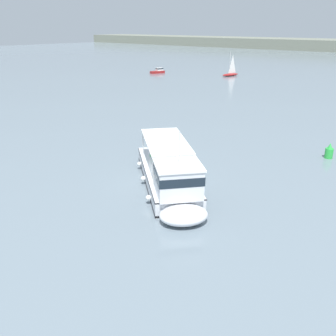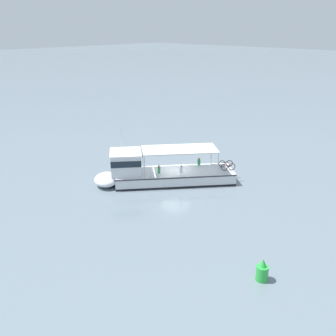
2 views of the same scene
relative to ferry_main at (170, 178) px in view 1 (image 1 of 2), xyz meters
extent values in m
plane|color=slate|center=(-1.44, 0.83, -1.02)|extent=(400.00, 400.00, 0.00)
cube|color=silver|center=(-1.24, 1.04, -0.47)|extent=(10.32, 9.40, 1.10)
ellipsoid|color=silver|center=(3.51, -2.95, -0.47)|extent=(3.58, 3.67, 1.01)
cube|color=black|center=(-1.24, 1.04, -0.92)|extent=(10.35, 9.43, 0.16)
cube|color=#2D2D33|center=(-1.24, 1.04, 0.00)|extent=(10.36, 9.45, 0.10)
cube|color=silver|center=(2.13, -1.79, 1.03)|extent=(3.74, 3.76, 1.90)
cube|color=#19232D|center=(2.13, -1.79, 1.37)|extent=(3.81, 3.83, 0.56)
cube|color=white|center=(2.13, -1.79, 2.04)|extent=(3.97, 3.98, 0.12)
cube|color=white|center=(-1.58, 1.33, 2.13)|extent=(7.02, 6.57, 0.10)
cylinder|color=silver|center=(1.78, 0.28, 1.08)|extent=(0.08, 0.08, 2.00)
cylinder|color=silver|center=(0.03, -1.80, 1.08)|extent=(0.08, 0.08, 2.00)
cylinder|color=silver|center=(-3.19, 4.47, 1.08)|extent=(0.08, 0.08, 2.00)
cylinder|color=silver|center=(-4.94, 2.38, 1.08)|extent=(0.08, 0.08, 2.00)
cylinder|color=silver|center=(2.36, -1.98, 3.20)|extent=(0.06, 0.06, 2.20)
sphere|color=white|center=(0.22, -2.51, -0.52)|extent=(0.36, 0.36, 0.36)
sphere|color=white|center=(-2.30, -0.38, -0.52)|extent=(0.36, 0.36, 0.36)
sphere|color=white|center=(-4.68, 1.61, -0.52)|extent=(0.36, 0.36, 0.36)
torus|color=black|center=(-4.43, 4.32, 0.41)|extent=(0.54, 0.47, 0.66)
torus|color=black|center=(-4.96, 4.77, 0.41)|extent=(0.54, 0.47, 0.66)
cylinder|color=maroon|center=(-4.69, 4.54, 0.53)|extent=(0.57, 0.50, 0.06)
torus|color=black|center=(-5.01, 3.63, 0.41)|extent=(0.54, 0.47, 0.66)
torus|color=black|center=(-5.54, 4.08, 0.41)|extent=(0.54, 0.47, 0.66)
cylinder|color=maroon|center=(-5.27, 3.85, 0.53)|extent=(0.57, 0.50, 0.06)
cube|color=#338C4C|center=(-3.60, 1.99, 0.54)|extent=(0.37, 0.39, 0.52)
sphere|color=tan|center=(-3.60, 1.99, 0.91)|extent=(0.20, 0.20, 0.20)
cube|color=white|center=(-0.87, 2.18, 0.54)|extent=(0.37, 0.39, 0.52)
sphere|color=tan|center=(-0.87, 2.18, 0.91)|extent=(0.20, 0.20, 0.20)
cube|color=#338C4C|center=(0.51, 0.76, 0.54)|extent=(0.37, 0.39, 0.52)
sphere|color=#9E7051|center=(0.51, 0.76, 0.91)|extent=(0.20, 0.20, 0.20)
ellipsoid|color=maroon|center=(-30.37, 58.09, -0.72)|extent=(2.49, 4.99, 0.60)
cylinder|color=silver|center=(-30.44, 57.80, 1.98)|extent=(0.08, 0.08, 4.80)
pyramid|color=white|center=(-30.27, 58.64, 1.67)|extent=(0.46, 1.67, 4.08)
cube|color=maroon|center=(-46.85, 50.90, -0.74)|extent=(2.34, 3.83, 0.56)
cube|color=white|center=(-46.66, 51.50, -0.11)|extent=(1.49, 1.86, 0.70)
cube|color=#19232D|center=(-46.66, 51.50, 0.07)|extent=(1.51, 1.87, 0.28)
cylinder|color=green|center=(6.24, 14.54, -0.57)|extent=(0.70, 0.70, 0.90)
cone|color=green|center=(6.24, 14.54, 0.13)|extent=(0.42, 0.42, 0.50)
camera|label=1|loc=(15.26, -18.25, 10.06)|focal=39.20mm
camera|label=2|loc=(23.47, 23.34, 12.73)|focal=41.60mm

